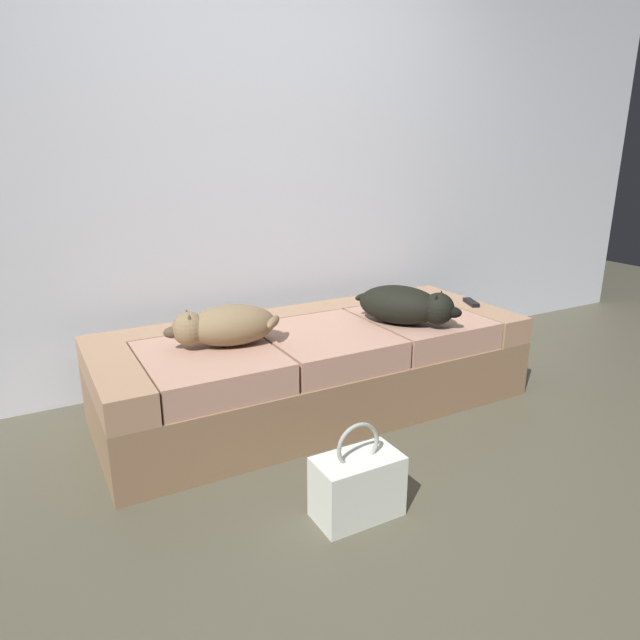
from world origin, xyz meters
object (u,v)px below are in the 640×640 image
Objects in this scene: dog_tan at (225,326)px; tv_remote at (471,302)px; couch at (315,367)px; dog_dark at (406,305)px; handbag at (357,485)px.

tv_remote is (1.49, -0.01, -0.08)m from dog_tan.
dog_tan is (-0.49, -0.05, 0.32)m from couch.
dog_tan is 1.04× the size of dog_dark.
couch is 0.59m from dog_tan.
dog_tan reaches higher than tv_remote.
tv_remote is (0.57, 0.12, -0.09)m from dog_dark.
couch is 5.76× the size of handbag.
tv_remote is (1.00, -0.06, 0.23)m from couch.
couch is 3.97× the size of dog_tan.
dog_dark is (0.43, -0.18, 0.32)m from couch.
handbag is at bearing -108.89° from couch.
dog_tan is at bearing 102.60° from handbag.
dog_dark reaches higher than handbag.
tv_remote reaches higher than couch.
tv_remote is at bearing 11.94° from dog_dark.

